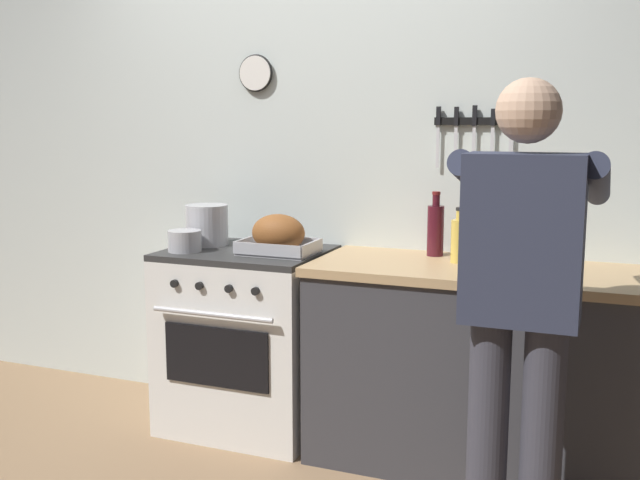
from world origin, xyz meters
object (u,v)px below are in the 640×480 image
at_px(cutting_board, 522,268).
at_px(stove, 248,339).
at_px(saucepan, 185,241).
at_px(bottle_dish_soap, 521,247).
at_px(person_cook, 521,294).
at_px(roasting_pan, 278,236).
at_px(bottle_hot_sauce, 494,243).
at_px(stock_pot, 207,225).
at_px(bottle_cooking_oil, 459,240).
at_px(bottle_wine_red, 435,229).

bearing_deg(cutting_board, stove, 179.52).
relative_size(saucepan, bottle_dish_soap, 0.78).
height_order(person_cook, roasting_pan, person_cook).
height_order(roasting_pan, bottle_hot_sauce, bottle_hot_sauce).
relative_size(person_cook, stock_pot, 7.74).
relative_size(stock_pot, bottle_hot_sauce, 1.10).
relative_size(stock_pot, saucepan, 1.33).
distance_m(bottle_hot_sauce, bottle_cooking_oil, 0.18).
height_order(stove, cutting_board, cutting_board).
xyz_separation_m(saucepan, cutting_board, (1.57, 0.14, -0.04)).
height_order(cutting_board, bottle_hot_sauce, bottle_hot_sauce).
height_order(saucepan, bottle_wine_red, bottle_wine_red).
xyz_separation_m(stock_pot, saucepan, (-0.00, -0.21, -0.05)).
bearing_deg(bottle_wine_red, person_cook, -60.35).
relative_size(bottle_wine_red, bottle_dish_soap, 1.45).
xyz_separation_m(saucepan, bottle_cooking_oil, (1.28, 0.21, 0.05)).
distance_m(stove, bottle_dish_soap, 1.40).
relative_size(bottle_dish_soap, bottle_cooking_oil, 0.84).
bearing_deg(cutting_board, roasting_pan, -178.52).
distance_m(roasting_pan, bottle_cooking_oil, 0.84).
distance_m(bottle_dish_soap, bottle_hot_sauce, 0.18).
distance_m(person_cook, cutting_board, 0.67).
height_order(roasting_pan, bottle_dish_soap, bottle_dish_soap).
distance_m(person_cook, saucepan, 1.73).
height_order(bottle_dish_soap, bottle_cooking_oil, bottle_cooking_oil).
bearing_deg(roasting_pan, bottle_wine_red, 18.18).
distance_m(stock_pot, saucepan, 0.21).
bearing_deg(saucepan, roasting_pan, 13.39).
bearing_deg(stove, person_cook, -26.13).
distance_m(bottle_wine_red, bottle_dish_soap, 0.43).
bearing_deg(stock_pot, bottle_wine_red, 6.42).
bearing_deg(saucepan, cutting_board, 4.94).
relative_size(person_cook, bottle_dish_soap, 8.00).
bearing_deg(bottle_wine_red, stove, -168.01).
bearing_deg(roasting_pan, person_cook, -28.20).
height_order(stock_pot, bottle_wine_red, bottle_wine_red).
xyz_separation_m(saucepan, bottle_dish_soap, (1.55, 0.20, 0.03)).
bearing_deg(bottle_wine_red, bottle_dish_soap, -18.25).
xyz_separation_m(bottle_wine_red, bottle_cooking_oil, (0.14, -0.13, -0.02)).
xyz_separation_m(stock_pot, bottle_dish_soap, (1.55, -0.00, -0.02)).
distance_m(person_cook, bottle_wine_red, 1.00).
bearing_deg(bottle_dish_soap, roasting_pan, -175.01).
height_order(stock_pot, bottle_hot_sauce, stock_pot).
bearing_deg(bottle_wine_red, stock_pot, -173.58).
distance_m(stock_pot, cutting_board, 1.57).
relative_size(stove, person_cook, 0.54).
xyz_separation_m(roasting_pan, cutting_board, (1.12, 0.03, -0.08)).
bearing_deg(roasting_pan, saucepan, -166.61).
xyz_separation_m(saucepan, bottle_hot_sauce, (1.42, 0.33, 0.03)).
distance_m(saucepan, bottle_wine_red, 1.20).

